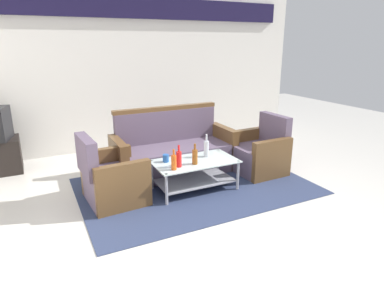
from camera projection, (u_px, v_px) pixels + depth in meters
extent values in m
plane|color=beige|center=(227.00, 210.00, 3.95)|extent=(14.00, 14.00, 0.00)
cube|color=silver|center=(141.00, 70.00, 6.16)|extent=(6.52, 0.12, 2.80)
cube|color=#191433|center=(140.00, 8.00, 5.77)|extent=(5.76, 0.08, 0.36)
cube|color=#2D3856|center=(195.00, 186.00, 4.60)|extent=(3.06, 2.03, 0.01)
cube|color=#5B4C60|center=(175.00, 159.00, 5.00)|extent=(1.60, 0.70, 0.42)
cube|color=#5B4C60|center=(166.00, 126.00, 5.14)|extent=(1.60, 0.14, 0.48)
cube|color=brown|center=(223.00, 146.00, 5.32)|extent=(0.12, 0.70, 0.62)
cube|color=brown|center=(119.00, 162.00, 4.62)|extent=(0.12, 0.70, 0.62)
cube|color=brown|center=(166.00, 108.00, 5.06)|extent=(1.64, 0.10, 0.06)
cube|color=#5B4C60|center=(115.00, 185.00, 4.14)|extent=(0.70, 0.65, 0.40)
cube|color=#5B4C60|center=(87.00, 156.00, 3.87)|extent=(0.16, 0.61, 0.45)
cube|color=brown|center=(107.00, 169.00, 4.39)|extent=(0.67, 0.15, 0.58)
cube|color=brown|center=(124.00, 187.00, 3.84)|extent=(0.67, 0.15, 0.58)
cube|color=#5B4C60|center=(257.00, 159.00, 5.06)|extent=(0.68, 0.62, 0.40)
cube|color=#5B4C60|center=(275.00, 129.00, 5.07)|extent=(0.14, 0.60, 0.45)
cube|color=brown|center=(272.00, 160.00, 4.75)|extent=(0.66, 0.12, 0.58)
cube|color=brown|center=(244.00, 147.00, 5.31)|extent=(0.66, 0.12, 0.58)
cube|color=silver|center=(195.00, 161.00, 4.39)|extent=(1.10, 0.60, 0.02)
cube|color=#9E9EA5|center=(195.00, 180.00, 4.47)|extent=(1.00, 0.52, 0.02)
cylinder|color=#9E9EA5|center=(152.00, 175.00, 4.45)|extent=(0.04, 0.04, 0.40)
cylinder|color=#9E9EA5|center=(218.00, 163.00, 4.88)|extent=(0.04, 0.04, 0.40)
cylinder|color=#9E9EA5|center=(166.00, 189.00, 4.00)|extent=(0.04, 0.04, 0.40)
cylinder|color=#9E9EA5|center=(238.00, 175.00, 4.44)|extent=(0.04, 0.04, 0.40)
cylinder|color=#D85919|center=(174.00, 163.00, 4.06)|extent=(0.07, 0.07, 0.18)
cylinder|color=#D85919|center=(174.00, 152.00, 4.02)|extent=(0.02, 0.02, 0.08)
cylinder|color=brown|center=(195.00, 157.00, 4.24)|extent=(0.07, 0.07, 0.19)
cylinder|color=brown|center=(195.00, 147.00, 4.20)|extent=(0.03, 0.03, 0.08)
cylinder|color=silver|center=(206.00, 149.00, 4.51)|extent=(0.07, 0.07, 0.22)
cylinder|color=silver|center=(206.00, 138.00, 4.47)|extent=(0.03, 0.03, 0.09)
cylinder|color=red|center=(179.00, 159.00, 4.15)|extent=(0.07, 0.07, 0.20)
cylinder|color=red|center=(179.00, 148.00, 4.11)|extent=(0.03, 0.03, 0.08)
cylinder|color=#2659A5|center=(166.00, 158.00, 4.33)|extent=(0.08, 0.08, 0.10)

